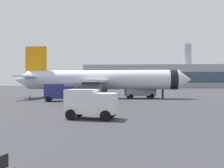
% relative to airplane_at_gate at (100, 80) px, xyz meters
% --- Properties ---
extents(airplane_at_gate, '(35.67, 32.09, 10.50)m').
position_rel_airplane_at_gate_xyz_m(airplane_at_gate, '(0.00, 0.00, 0.00)').
color(airplane_at_gate, silver).
rests_on(airplane_at_gate, ground).
extents(service_truck, '(5.12, 3.25, 2.90)m').
position_rel_airplane_at_gate_xyz_m(service_truck, '(-6.12, -7.73, -2.05)').
color(service_truck, navy).
rests_on(service_truck, ground).
extents(fuel_truck, '(6.38, 3.78, 3.20)m').
position_rel_airplane_at_gate_xyz_m(fuel_truck, '(7.81, 0.95, -1.88)').
color(fuel_truck, gray).
rests_on(fuel_truck, ground).
extents(cargo_van, '(4.65, 2.90, 2.60)m').
position_rel_airplane_at_gate_xyz_m(cargo_van, '(2.42, -26.60, -2.21)').
color(cargo_van, white).
rests_on(cargo_van, ground).
extents(safety_cone_near, '(0.44, 0.44, 0.72)m').
position_rel_airplane_at_gate_xyz_m(safety_cone_near, '(-14.43, -0.07, -3.30)').
color(safety_cone_near, '#F2590C').
rests_on(safety_cone_near, ground).
extents(safety_cone_mid, '(0.44, 0.44, 0.65)m').
position_rel_airplane_at_gate_xyz_m(safety_cone_mid, '(-12.25, -9.97, -3.34)').
color(safety_cone_mid, '#F2590C').
rests_on(safety_cone_mid, ground).
extents(terminal_building, '(84.55, 18.55, 24.69)m').
position_rel_airplane_at_gate_xyz_m(terminal_building, '(22.73, 92.11, 2.83)').
color(terminal_building, '#9EA3AD').
rests_on(terminal_building, ground).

